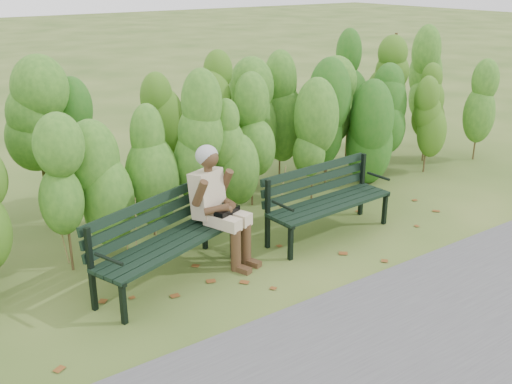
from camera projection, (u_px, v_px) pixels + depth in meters
ground at (273, 260)px, 7.04m from camera, size 80.00×80.00×0.00m
footpath at (420, 352)px, 5.36m from camera, size 60.00×2.50×0.01m
hedge_band at (191, 124)px, 8.03m from camera, size 11.04×1.67×2.42m
leaf_litter at (304, 249)px, 7.31m from camera, size 5.54×1.93×0.01m
bench_left at (161, 235)px, 6.43m from camera, size 1.89×1.15×0.90m
bench_right at (325, 195)px, 7.59m from camera, size 1.79×0.68×0.88m
seated_woman at (217, 198)px, 6.81m from camera, size 0.63×0.87×1.37m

